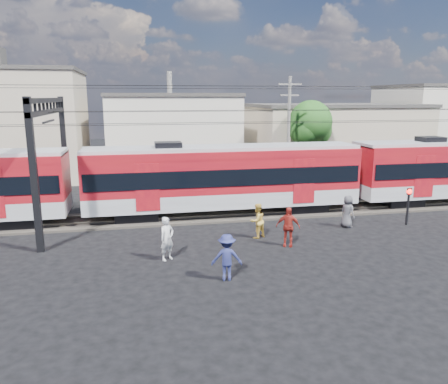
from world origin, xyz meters
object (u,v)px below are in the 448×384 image
Objects in this scene: pedestrian_a at (167,239)px; crossing_signal at (409,199)px; commuter_train at (227,176)px; pedestrian_c at (227,257)px.

pedestrian_a is 0.92× the size of crossing_signal.
crossing_signal is (9.40, -4.00, -0.95)m from commuter_train.
commuter_train is 10.26m from crossing_signal.
pedestrian_a is at bearing -42.06° from pedestrian_c.
commuter_train is at bearing 23.98° from pedestrian_a.
pedestrian_a is 3.37m from pedestrian_c.
commuter_train reaches higher than pedestrian_a.
pedestrian_c is at bearing -154.89° from crossing_signal.
commuter_train reaches higher than pedestrian_c.
commuter_train is 26.08× the size of pedestrian_a.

